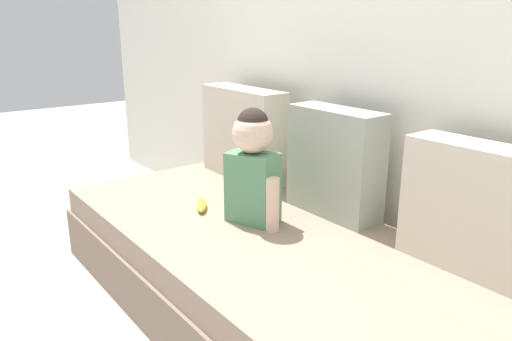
{
  "coord_description": "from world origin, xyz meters",
  "views": [
    {
      "loc": [
        1.42,
        -1.14,
        1.19
      ],
      "look_at": [
        -0.07,
        0.0,
        0.62
      ],
      "focal_mm": 34.43,
      "sensor_mm": 36.0,
      "label": 1
    }
  ],
  "objects_px": {
    "throw_pillow_right": "(484,211)",
    "banana": "(201,205)",
    "couch": "(267,275)",
    "throw_pillow_center": "(335,162)",
    "throw_pillow_left": "(243,134)",
    "toddler": "(253,164)"
  },
  "relations": [
    {
      "from": "throw_pillow_center",
      "to": "throw_pillow_left",
      "type": "bearing_deg",
      "value": 180.0
    },
    {
      "from": "couch",
      "to": "throw_pillow_center",
      "type": "bearing_deg",
      "value": 90.0
    },
    {
      "from": "banana",
      "to": "throw_pillow_left",
      "type": "bearing_deg",
      "value": 122.25
    },
    {
      "from": "throw_pillow_center",
      "to": "toddler",
      "type": "height_order",
      "value": "toddler"
    },
    {
      "from": "couch",
      "to": "toddler",
      "type": "height_order",
      "value": "toddler"
    },
    {
      "from": "throw_pillow_center",
      "to": "throw_pillow_right",
      "type": "xyz_separation_m",
      "value": [
        0.68,
        0.0,
        -0.02
      ]
    },
    {
      "from": "throw_pillow_left",
      "to": "banana",
      "type": "height_order",
      "value": "throw_pillow_left"
    },
    {
      "from": "throw_pillow_center",
      "to": "toddler",
      "type": "xyz_separation_m",
      "value": [
        -0.14,
        -0.34,
        0.02
      ]
    },
    {
      "from": "couch",
      "to": "throw_pillow_left",
      "type": "height_order",
      "value": "throw_pillow_left"
    },
    {
      "from": "throw_pillow_right",
      "to": "toddler",
      "type": "height_order",
      "value": "toddler"
    },
    {
      "from": "throw_pillow_center",
      "to": "throw_pillow_right",
      "type": "distance_m",
      "value": 0.68
    },
    {
      "from": "throw_pillow_left",
      "to": "throw_pillow_center",
      "type": "distance_m",
      "value": 0.68
    },
    {
      "from": "throw_pillow_right",
      "to": "throw_pillow_center",
      "type": "bearing_deg",
      "value": 180.0
    },
    {
      "from": "throw_pillow_left",
      "to": "throw_pillow_right",
      "type": "xyz_separation_m",
      "value": [
        1.35,
        0.0,
        -0.02
      ]
    },
    {
      "from": "throw_pillow_right",
      "to": "banana",
      "type": "height_order",
      "value": "throw_pillow_right"
    },
    {
      "from": "throw_pillow_left",
      "to": "throw_pillow_right",
      "type": "height_order",
      "value": "throw_pillow_left"
    },
    {
      "from": "couch",
      "to": "throw_pillow_left",
      "type": "xyz_separation_m",
      "value": [
        -0.68,
        0.37,
        0.43
      ]
    },
    {
      "from": "toddler",
      "to": "banana",
      "type": "relative_size",
      "value": 2.88
    },
    {
      "from": "couch",
      "to": "toddler",
      "type": "xyz_separation_m",
      "value": [
        -0.14,
        0.04,
        0.44
      ]
    },
    {
      "from": "toddler",
      "to": "couch",
      "type": "bearing_deg",
      "value": -14.92
    },
    {
      "from": "throw_pillow_right",
      "to": "banana",
      "type": "relative_size",
      "value": 3.21
    },
    {
      "from": "couch",
      "to": "banana",
      "type": "distance_m",
      "value": 0.45
    }
  ]
}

